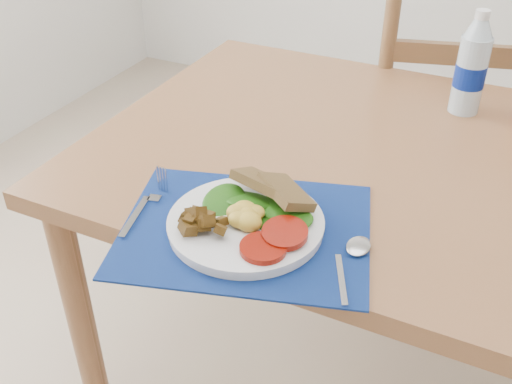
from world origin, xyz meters
TOP-DOWN VIEW (x-y plane):
  - table at (0.00, 0.20)m, footprint 1.40×0.90m
  - chair_far at (-0.06, 0.83)m, footprint 0.57×0.56m
  - placemat at (-0.24, -0.16)m, footprint 0.49×0.43m
  - breakfast_plate at (-0.24, -0.16)m, footprint 0.26×0.26m
  - fork at (-0.43, -0.17)m, footprint 0.04×0.17m
  - spoon at (-0.05, -0.15)m, footprint 0.06×0.16m
  - water_bottle at (0.01, 0.47)m, footprint 0.07×0.07m

SIDE VIEW (x-z plane):
  - chair_far at x=-0.06m, z-range 0.00..1.26m
  - table at x=0.00m, z-range 0.29..1.04m
  - placemat at x=-0.24m, z-range 0.75..0.75m
  - fork at x=-0.43m, z-range 0.75..0.76m
  - spoon at x=-0.05m, z-range 0.75..0.76m
  - breakfast_plate at x=-0.24m, z-range 0.74..0.80m
  - water_bottle at x=0.01m, z-range 0.74..0.97m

